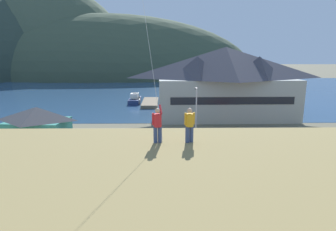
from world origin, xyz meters
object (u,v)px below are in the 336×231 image
(parked_car_back_row_right, at_px, (58,164))
(parked_car_back_row_left, at_px, (3,158))
(person_kite_flyer, at_px, (158,124))
(person_companion, at_px, (190,124))
(storage_shed_near_lot, at_px, (38,126))
(moored_boat_outer_mooring, at_px, (167,100))
(moored_boat_wharfside, at_px, (136,99))
(parked_car_front_row_end, at_px, (310,160))
(parking_light_pole, at_px, (196,109))
(moored_boat_inner_slip, at_px, (135,100))
(harbor_lodge, at_px, (225,80))
(wharf_dock, at_px, (150,103))
(parked_car_corner_spot, at_px, (264,141))
(parked_car_mid_row_far, at_px, (150,140))
(parked_car_mid_row_near, at_px, (97,141))

(parked_car_back_row_right, xyz_separation_m, parked_car_back_row_left, (-5.32, 1.37, 0.00))
(person_kite_flyer, bearing_deg, person_companion, 1.11)
(storage_shed_near_lot, bearing_deg, moored_boat_outer_mooring, 62.36)
(moored_boat_wharfside, bearing_deg, parked_car_front_row_end, -62.77)
(storage_shed_near_lot, bearing_deg, parking_light_pole, 9.76)
(moored_boat_inner_slip, relative_size, parking_light_pole, 1.12)
(harbor_lodge, height_order, parking_light_pole, harbor_lodge)
(wharf_dock, height_order, moored_boat_wharfside, moored_boat_wharfside)
(parked_car_corner_spot, bearing_deg, parked_car_mid_row_far, 178.59)
(moored_boat_outer_mooring, relative_size, parked_car_back_row_right, 1.79)
(moored_boat_wharfside, height_order, moored_boat_outer_mooring, same)
(storage_shed_near_lot, height_order, moored_boat_inner_slip, storage_shed_near_lot)
(parking_light_pole, bearing_deg, storage_shed_near_lot, -170.24)
(parked_car_back_row_right, bearing_deg, parked_car_corner_spot, 17.48)
(moored_boat_inner_slip, height_order, person_companion, person_companion)
(storage_shed_near_lot, bearing_deg, parked_car_back_row_left, -92.54)
(parked_car_mid_row_near, distance_m, parked_car_corner_spot, 18.01)
(moored_boat_wharfside, height_order, parked_car_corner_spot, moored_boat_wharfside)
(harbor_lodge, xyz_separation_m, parked_car_corner_spot, (0.76, -16.81, -5.02))
(wharf_dock, distance_m, parked_car_back_row_left, 35.71)
(moored_boat_wharfside, relative_size, moored_boat_inner_slip, 0.85)
(harbor_lodge, bearing_deg, wharf_dock, 136.58)
(wharf_dock, height_order, moored_boat_outer_mooring, moored_boat_outer_mooring)
(moored_boat_outer_mooring, distance_m, parked_car_back_row_left, 37.86)
(parked_car_mid_row_far, bearing_deg, parked_car_back_row_right, -138.94)
(parked_car_corner_spot, relative_size, parked_car_back_row_right, 0.99)
(storage_shed_near_lot, height_order, parked_car_mid_row_far, storage_shed_near_lot)
(parked_car_mid_row_far, bearing_deg, harbor_lodge, 55.11)
(storage_shed_near_lot, height_order, person_companion, person_companion)
(parked_car_mid_row_near, bearing_deg, harbor_lodge, 43.73)
(parking_light_pole, bearing_deg, person_companion, -97.70)
(wharf_dock, height_order, moored_boat_inner_slip, moored_boat_inner_slip)
(storage_shed_near_lot, distance_m, parked_car_back_row_right, 9.43)
(parked_car_mid_row_near, height_order, parked_car_front_row_end, same)
(parked_car_corner_spot, xyz_separation_m, parking_light_pole, (-6.81, 4.74, 2.61))
(moored_boat_outer_mooring, xyz_separation_m, parked_car_corner_spot, (10.01, -29.88, 0.34))
(parked_car_back_row_right, height_order, parked_car_mid_row_far, same)
(parked_car_mid_row_near, bearing_deg, person_companion, -60.99)
(parked_car_front_row_end, bearing_deg, storage_shed_near_lot, 164.84)
(moored_boat_wharfside, relative_size, parked_car_back_row_right, 1.34)
(storage_shed_near_lot, distance_m, parking_light_pole, 18.29)
(parked_car_corner_spot, distance_m, parked_car_back_row_right, 20.71)
(parked_car_mid_row_near, height_order, person_companion, person_companion)
(person_kite_flyer, bearing_deg, moored_boat_outer_mooring, 88.65)
(parked_car_mid_row_far, relative_size, parking_light_pole, 0.70)
(parked_car_back_row_left, height_order, parked_car_front_row_end, same)
(parked_car_back_row_right, bearing_deg, moored_boat_wharfside, 85.47)
(person_kite_flyer, bearing_deg, wharf_dock, 93.29)
(harbor_lodge, distance_m, parked_car_front_row_end, 23.15)
(parked_car_corner_spot, height_order, person_kite_flyer, person_kite_flyer)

